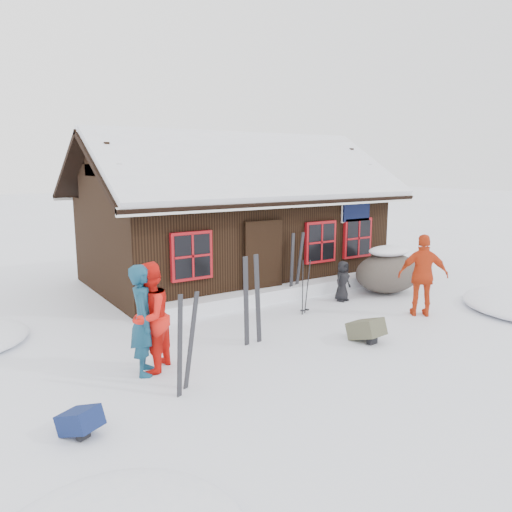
# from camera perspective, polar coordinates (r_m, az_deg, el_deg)

# --- Properties ---
(ground) EXTENTS (120.00, 120.00, 0.00)m
(ground) POSITION_cam_1_polar(r_m,az_deg,el_deg) (10.53, 4.22, -8.64)
(ground) COLOR white
(ground) RESTS_ON ground
(mountain_hut) EXTENTS (8.90, 6.09, 4.42)m
(mountain_hut) POSITION_cam_1_polar(r_m,az_deg,el_deg) (15.05, -2.72, 3.27)
(mountain_hut) COLOR black
(mountain_hut) RESTS_ON ground
(snow_drift) EXTENTS (7.60, 0.60, 0.35)m
(snow_drift) POSITION_cam_1_polar(r_m,az_deg,el_deg) (13.07, 3.45, -4.07)
(snow_drift) COLOR white
(snow_drift) RESTS_ON ground
(snow_mounds) EXTENTS (20.60, 13.20, 0.48)m
(snow_mounds) POSITION_cam_1_polar(r_m,az_deg,el_deg) (12.91, 5.02, -5.07)
(snow_mounds) COLOR white
(snow_mounds) RESTS_ON ground
(skier_teal) EXTENTS (0.67, 0.79, 1.85)m
(skier_teal) POSITION_cam_1_polar(r_m,az_deg,el_deg) (8.44, -12.71, -7.11)
(skier_teal) COLOR navy
(skier_teal) RESTS_ON ground
(skier_orange_left) EXTENTS (1.14, 1.14, 1.87)m
(skier_orange_left) POSITION_cam_1_polar(r_m,az_deg,el_deg) (8.50, -12.18, -6.91)
(skier_orange_left) COLOR red
(skier_orange_left) RESTS_ON ground
(skier_orange_right) EXTENTS (1.13, 1.08, 1.89)m
(skier_orange_right) POSITION_cam_1_polar(r_m,az_deg,el_deg) (12.00, 18.56, -2.12)
(skier_orange_right) COLOR red
(skier_orange_right) RESTS_ON ground
(skier_crouched) EXTENTS (0.57, 0.43, 1.04)m
(skier_crouched) POSITION_cam_1_polar(r_m,az_deg,el_deg) (12.89, 9.86, -2.83)
(skier_crouched) COLOR black
(skier_crouched) RESTS_ON ground
(boulder) EXTENTS (1.95, 1.46, 1.15)m
(boulder) POSITION_cam_1_polar(r_m,az_deg,el_deg) (14.01, 14.84, -1.73)
(boulder) COLOR #534A42
(boulder) RESTS_ON ground
(ski_pair_left) EXTENTS (0.52, 0.26, 1.58)m
(ski_pair_left) POSITION_cam_1_polar(r_m,az_deg,el_deg) (7.76, -8.05, -9.95)
(ski_pair_left) COLOR black
(ski_pair_left) RESTS_ON ground
(ski_pair_mid) EXTENTS (0.46, 0.12, 1.80)m
(ski_pair_mid) POSITION_cam_1_polar(r_m,az_deg,el_deg) (9.59, -0.46, -5.21)
(ski_pair_mid) COLOR black
(ski_pair_mid) RESTS_ON ground
(ski_pair_right) EXTENTS (0.56, 0.19, 1.76)m
(ski_pair_right) POSITION_cam_1_polar(r_m,az_deg,el_deg) (13.04, 4.55, -1.17)
(ski_pair_right) COLOR black
(ski_pair_right) RESTS_ON ground
(ski_poles) EXTENTS (0.23, 0.12, 1.31)m
(ski_poles) POSITION_cam_1_polar(r_m,az_deg,el_deg) (11.65, 5.63, -3.64)
(ski_poles) COLOR black
(ski_poles) RESTS_ON ground
(backpack_blue) EXTENTS (0.57, 0.62, 0.27)m
(backpack_blue) POSITION_cam_1_polar(r_m,az_deg,el_deg) (7.11, -19.44, -17.79)
(backpack_blue) COLOR #111E4A
(backpack_blue) RESTS_ON ground
(backpack_olive) EXTENTS (0.53, 0.67, 0.34)m
(backpack_olive) POSITION_cam_1_polar(r_m,az_deg,el_deg) (10.14, 12.46, -8.60)
(backpack_olive) COLOR #494834
(backpack_olive) RESTS_ON ground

